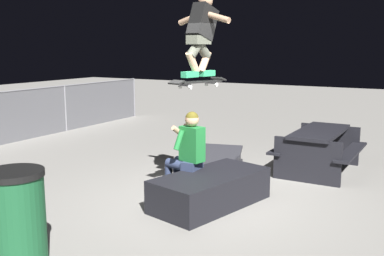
# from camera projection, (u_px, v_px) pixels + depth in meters

# --- Properties ---
(ground_plane) EXTENTS (40.00, 40.00, 0.00)m
(ground_plane) POSITION_uv_depth(u_px,v_px,m) (206.00, 199.00, 6.52)
(ground_plane) COLOR gray
(ledge_box_main) EXTENTS (1.87, 1.21, 0.45)m
(ledge_box_main) POSITION_uv_depth(u_px,v_px,m) (211.00, 190.00, 6.25)
(ledge_box_main) COLOR black
(ledge_box_main) RESTS_ON ground
(person_sitting_on_ledge) EXTENTS (0.59, 0.79, 1.29)m
(person_sitting_on_ledge) POSITION_uv_depth(u_px,v_px,m) (187.00, 151.00, 6.48)
(person_sitting_on_ledge) COLOR #2D3856
(person_sitting_on_ledge) RESTS_ON ground
(skateboard) EXTENTS (1.04, 0.40, 0.13)m
(skateboard) POSITION_uv_depth(u_px,v_px,m) (199.00, 82.00, 6.19)
(skateboard) COLOR black
(skater_airborne) EXTENTS (0.64, 0.88, 1.12)m
(skater_airborne) POSITION_uv_depth(u_px,v_px,m) (201.00, 31.00, 6.11)
(skater_airborne) COLOR #2D9E66
(kicker_ramp) EXTENTS (1.43, 1.25, 0.43)m
(kicker_ramp) POSITION_uv_depth(u_px,v_px,m) (212.00, 165.00, 8.19)
(kicker_ramp) COLOR #28282D
(kicker_ramp) RESTS_ON ground
(picnic_table_back) EXTENTS (1.71, 1.35, 0.75)m
(picnic_table_back) POSITION_uv_depth(u_px,v_px,m) (319.00, 144.00, 7.91)
(picnic_table_back) COLOR black
(picnic_table_back) RESTS_ON ground
(trash_bin) EXTENTS (0.59, 0.59, 1.00)m
(trash_bin) POSITION_uv_depth(u_px,v_px,m) (17.00, 219.00, 4.43)
(trash_bin) COLOR #19512D
(trash_bin) RESTS_ON ground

